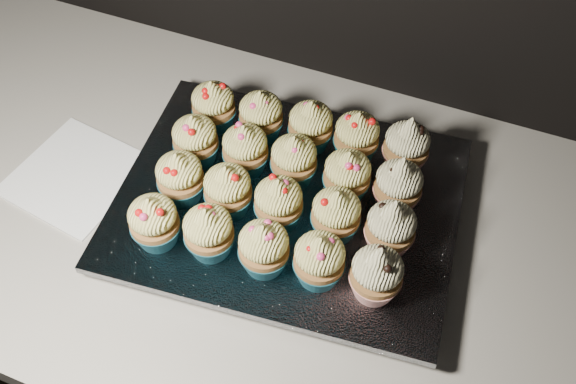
# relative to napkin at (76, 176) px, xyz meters

# --- Properties ---
(worktop) EXTENTS (2.44, 0.64, 0.04)m
(worktop) POSITION_rel_napkin_xyz_m (0.49, 0.04, -0.02)
(worktop) COLOR beige
(worktop) RESTS_ON cabinet
(napkin) EXTENTS (0.19, 0.19, 0.00)m
(napkin) POSITION_rel_napkin_xyz_m (0.00, 0.00, 0.00)
(napkin) COLOR white
(napkin) RESTS_ON worktop
(baking_tray) EXTENTS (0.44, 0.35, 0.02)m
(baking_tray) POSITION_rel_napkin_xyz_m (0.31, 0.05, 0.01)
(baking_tray) COLOR black
(baking_tray) RESTS_ON worktop
(foil_lining) EXTENTS (0.48, 0.39, 0.01)m
(foil_lining) POSITION_rel_napkin_xyz_m (0.31, 0.05, 0.03)
(foil_lining) COLOR silver
(foil_lining) RESTS_ON baking_tray
(cupcake_0) EXTENTS (0.06, 0.06, 0.08)m
(cupcake_0) POSITION_rel_napkin_xyz_m (0.18, -0.07, 0.07)
(cupcake_0) COLOR #16586A
(cupcake_0) RESTS_ON foil_lining
(cupcake_1) EXTENTS (0.06, 0.06, 0.08)m
(cupcake_1) POSITION_rel_napkin_xyz_m (0.25, -0.06, 0.07)
(cupcake_1) COLOR #16586A
(cupcake_1) RESTS_ON foil_lining
(cupcake_2) EXTENTS (0.06, 0.06, 0.08)m
(cupcake_2) POSITION_rel_napkin_xyz_m (0.32, -0.05, 0.07)
(cupcake_2) COLOR #16586A
(cupcake_2) RESTS_ON foil_lining
(cupcake_3) EXTENTS (0.06, 0.06, 0.08)m
(cupcake_3) POSITION_rel_napkin_xyz_m (0.38, -0.04, 0.07)
(cupcake_3) COLOR #16586A
(cupcake_3) RESTS_ON foil_lining
(cupcake_4) EXTENTS (0.06, 0.06, 0.10)m
(cupcake_4) POSITION_rel_napkin_xyz_m (0.45, -0.04, 0.07)
(cupcake_4) COLOR #A52217
(cupcake_4) RESTS_ON foil_lining
(cupcake_5) EXTENTS (0.06, 0.06, 0.08)m
(cupcake_5) POSITION_rel_napkin_xyz_m (0.17, 0.01, 0.07)
(cupcake_5) COLOR #16586A
(cupcake_5) RESTS_ON foil_lining
(cupcake_6) EXTENTS (0.06, 0.06, 0.08)m
(cupcake_6) POSITION_rel_napkin_xyz_m (0.24, 0.01, 0.07)
(cupcake_6) COLOR #16586A
(cupcake_6) RESTS_ON foil_lining
(cupcake_7) EXTENTS (0.06, 0.06, 0.08)m
(cupcake_7) POSITION_rel_napkin_xyz_m (0.31, 0.02, 0.07)
(cupcake_7) COLOR #16586A
(cupcake_7) RESTS_ON foil_lining
(cupcake_8) EXTENTS (0.06, 0.06, 0.08)m
(cupcake_8) POSITION_rel_napkin_xyz_m (0.38, 0.03, 0.07)
(cupcake_8) COLOR #16586A
(cupcake_8) RESTS_ON foil_lining
(cupcake_9) EXTENTS (0.06, 0.06, 0.10)m
(cupcake_9) POSITION_rel_napkin_xyz_m (0.45, 0.03, 0.07)
(cupcake_9) COLOR #A52217
(cupcake_9) RESTS_ON foil_lining
(cupcake_10) EXTENTS (0.06, 0.06, 0.08)m
(cupcake_10) POSITION_rel_napkin_xyz_m (0.16, 0.07, 0.07)
(cupcake_10) COLOR #16586A
(cupcake_10) RESTS_ON foil_lining
(cupcake_11) EXTENTS (0.06, 0.06, 0.08)m
(cupcake_11) POSITION_rel_napkin_xyz_m (0.23, 0.08, 0.07)
(cupcake_11) COLOR #16586A
(cupcake_11) RESTS_ON foil_lining
(cupcake_12) EXTENTS (0.06, 0.06, 0.08)m
(cupcake_12) POSITION_rel_napkin_xyz_m (0.30, 0.09, 0.07)
(cupcake_12) COLOR #16586A
(cupcake_12) RESTS_ON foil_lining
(cupcake_13) EXTENTS (0.06, 0.06, 0.08)m
(cupcake_13) POSITION_rel_napkin_xyz_m (0.37, 0.09, 0.07)
(cupcake_13) COLOR #16586A
(cupcake_13) RESTS_ON foil_lining
(cupcake_14) EXTENTS (0.06, 0.06, 0.10)m
(cupcake_14) POSITION_rel_napkin_xyz_m (0.44, 0.10, 0.07)
(cupcake_14) COLOR #A52217
(cupcake_14) RESTS_ON foil_lining
(cupcake_15) EXTENTS (0.06, 0.06, 0.08)m
(cupcake_15) POSITION_rel_napkin_xyz_m (0.16, 0.14, 0.07)
(cupcake_15) COLOR #16586A
(cupcake_15) RESTS_ON foil_lining
(cupcake_16) EXTENTS (0.06, 0.06, 0.08)m
(cupcake_16) POSITION_rel_napkin_xyz_m (0.23, 0.15, 0.07)
(cupcake_16) COLOR #16586A
(cupcake_16) RESTS_ON foil_lining
(cupcake_17) EXTENTS (0.06, 0.06, 0.08)m
(cupcake_17) POSITION_rel_napkin_xyz_m (0.30, 0.16, 0.07)
(cupcake_17) COLOR #16586A
(cupcake_17) RESTS_ON foil_lining
(cupcake_18) EXTENTS (0.06, 0.06, 0.08)m
(cupcake_18) POSITION_rel_napkin_xyz_m (0.36, 0.16, 0.07)
(cupcake_18) COLOR #16586A
(cupcake_18) RESTS_ON foil_lining
(cupcake_19) EXTENTS (0.06, 0.06, 0.10)m
(cupcake_19) POSITION_rel_napkin_xyz_m (0.43, 0.17, 0.07)
(cupcake_19) COLOR #A52217
(cupcake_19) RESTS_ON foil_lining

